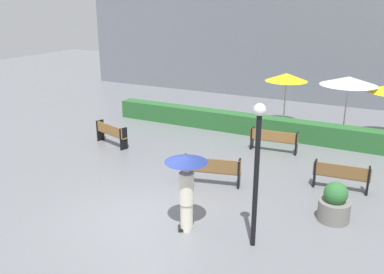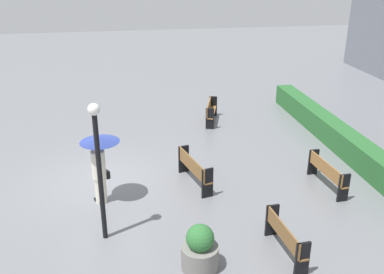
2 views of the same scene
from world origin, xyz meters
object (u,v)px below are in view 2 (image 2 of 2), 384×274
Objects in this scene: bench_far_right at (285,236)px; pedestrian_with_umbrella at (100,158)px; bench_mid_center at (194,168)px; bench_back_row at (327,172)px; bench_far_left at (211,110)px; lamp_post at (98,158)px; planter_pot at (200,250)px.

bench_far_right is 5.30m from pedestrian_with_umbrella.
pedestrian_with_umbrella is at bearing -78.59° from bench_mid_center.
bench_back_row is 0.99× the size of bench_mid_center.
bench_far_right and bench_back_row have the same top height.
bench_far_left reaches higher than bench_far_right.
lamp_post is at bearing -77.53° from bench_back_row.
bench_back_row is 5.32m from planter_pot.
lamp_post is (-1.52, -2.10, 1.70)m from planter_pot.
lamp_post is at bearing -48.80° from bench_mid_center.
bench_far_right is 2.02m from planter_pot.
bench_mid_center is (5.21, -1.66, 0.02)m from bench_far_left.
pedestrian_with_umbrella is at bearing -37.19° from bench_far_left.
bench_mid_center is at bearing 131.20° from lamp_post.
pedestrian_with_umbrella is 1.81× the size of planter_pot.
pedestrian_with_umbrella is (-3.15, -4.18, 0.84)m from bench_far_right.
bench_back_row is (6.08, 2.22, -0.01)m from bench_far_left.
bench_far_left is 0.49× the size of lamp_post.
lamp_post reaches higher than bench_far_left.
planter_pot is 3.10m from lamp_post.
bench_back_row is 6.65m from pedestrian_with_umbrella.
bench_back_row is 0.53× the size of lamp_post.
bench_mid_center is at bearing 171.97° from planter_pot.
bench_far_right is 0.91× the size of bench_back_row.
bench_far_left is 6.47m from bench_back_row.
pedestrian_with_umbrella is at bearing -126.97° from bench_far_right.
lamp_post is at bearing -125.91° from planter_pot.
lamp_post reaches higher than bench_back_row.
lamp_post reaches higher than bench_mid_center.
bench_back_row is at bearing 20.10° from bench_far_left.
bench_far_right is at bearing 21.72° from bench_mid_center.
pedestrian_with_umbrella is (5.76, -4.37, 0.82)m from bench_far_left.
pedestrian_with_umbrella reaches higher than bench_back_row.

